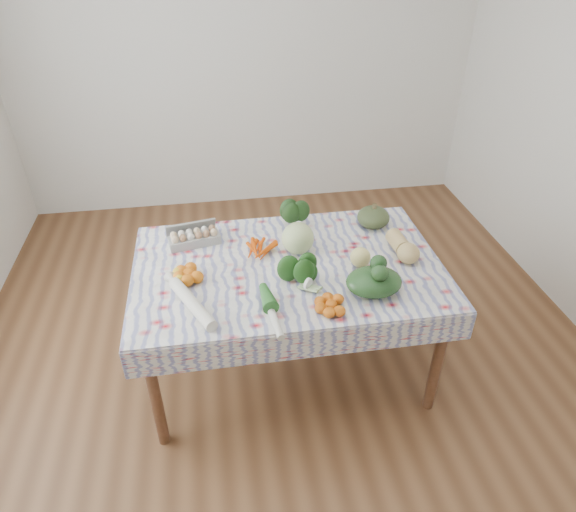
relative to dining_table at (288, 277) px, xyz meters
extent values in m
plane|color=brown|center=(0.00, 0.00, -0.68)|extent=(4.50, 4.50, 0.00)
cube|color=silver|center=(0.00, 2.25, 0.72)|extent=(4.00, 0.04, 2.80)
cube|color=brown|center=(0.00, 0.00, 0.05)|extent=(1.60, 1.00, 0.04)
cylinder|color=brown|center=(-0.74, -0.44, -0.32)|extent=(0.06, 0.06, 0.71)
cylinder|color=brown|center=(0.74, -0.44, -0.32)|extent=(0.06, 0.06, 0.71)
cylinder|color=brown|center=(-0.74, 0.44, -0.32)|extent=(0.06, 0.06, 0.71)
cylinder|color=brown|center=(0.74, 0.44, -0.32)|extent=(0.06, 0.06, 0.71)
cube|color=silver|center=(0.00, 0.00, 0.08)|extent=(1.66, 1.06, 0.01)
cube|color=#969691|center=(-0.50, 0.29, 0.12)|extent=(0.31, 0.17, 0.08)
cube|color=#EB5008|center=(-0.15, 0.15, 0.10)|extent=(0.28, 0.27, 0.04)
ellipsoid|color=#1D3C17|center=(0.11, 0.38, 0.16)|extent=(0.19, 0.17, 0.15)
ellipsoid|color=#3C4927|center=(0.57, 0.32, 0.15)|extent=(0.21, 0.21, 0.13)
sphere|color=#B9CD82|center=(0.07, 0.12, 0.17)|extent=(0.23, 0.23, 0.18)
ellipsoid|color=tan|center=(0.64, 0.00, 0.14)|extent=(0.14, 0.27, 0.12)
cube|color=orange|center=(-0.53, -0.05, 0.12)|extent=(0.27, 0.27, 0.07)
ellipsoid|color=#1F4D18|center=(0.03, -0.20, 0.14)|extent=(0.22, 0.22, 0.11)
cube|color=#D26010|center=(0.15, -0.40, 0.11)|extent=(0.22, 0.22, 0.06)
sphere|color=#D8C86D|center=(0.38, -0.07, 0.14)|extent=(0.13, 0.13, 0.11)
ellipsoid|color=#193316|center=(0.38, -0.30, 0.15)|extent=(0.32, 0.27, 0.12)
cylinder|color=white|center=(-0.51, -0.29, 0.11)|extent=(0.24, 0.41, 0.06)
cylinder|color=silver|center=(-0.14, -0.40, 0.10)|extent=(0.08, 0.36, 0.04)
camera|label=1|loc=(-0.36, -2.24, 1.68)|focal=32.00mm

